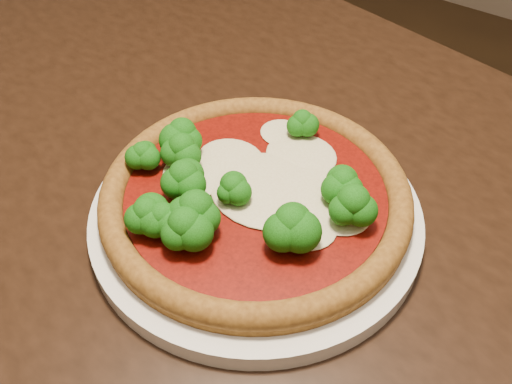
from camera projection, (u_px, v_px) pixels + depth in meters
The scene contains 3 objects.
dining_table at pixel (247, 292), 0.60m from camera, with size 1.47×1.11×0.75m.
plate at pixel (256, 215), 0.54m from camera, with size 0.31×0.31×0.02m, color white.
pizza at pixel (251, 193), 0.53m from camera, with size 0.29×0.29×0.06m.
Camera 1 is at (-0.00, -0.40, 1.16)m, focal length 40.00 mm.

